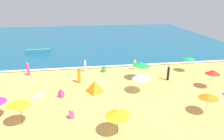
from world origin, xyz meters
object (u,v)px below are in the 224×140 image
object	(u,v)px
beach_tent	(95,86)
beach_umbrella_5	(141,77)
beach_umbrella_1	(141,64)
beachgoer_8	(85,66)
beach_umbrella_7	(118,114)
small_boat_0	(38,51)
beachgoer_4	(61,94)
beach_umbrella_2	(208,96)
beachgoer_6	(28,69)
beach_umbrella_3	(19,103)
beachgoer_7	(104,69)
beachgoer_5	(71,114)
beachgoer_0	(79,76)
beachgoer_1	(168,73)
beach_umbrella_4	(189,58)
beachgoer_3	(135,65)
beach_umbrella_0	(213,72)

from	to	relation	value
beach_tent	beach_umbrella_5	bearing A→B (deg)	-10.67
beach_umbrella_1	beachgoer_8	bearing A→B (deg)	151.02
beach_umbrella_7	small_boat_0	size ratio (longest dim) A/B	0.54
beachgoer_4	beachgoer_8	distance (m)	7.96
beach_umbrella_1	small_boat_0	size ratio (longest dim) A/B	0.70
beach_umbrella_2	beachgoer_6	world-z (taller)	beach_umbrella_2
beach_tent	beach_umbrella_3	bearing A→B (deg)	-140.06
beach_umbrella_7	beachgoer_8	size ratio (longest dim) A/B	1.34
beach_umbrella_2	beach_umbrella_7	xyz separation A→B (m)	(-8.67, -1.69, 0.05)
beach_umbrella_5	beachgoer_7	xyz separation A→B (m)	(-3.36, 6.95, -1.50)
beach_umbrella_1	beachgoer_6	size ratio (longest dim) A/B	1.69
beachgoer_7	beach_umbrella_5	bearing A→B (deg)	-64.17
beach_umbrella_5	beachgoer_5	xyz separation A→B (m)	(-7.53, -4.12, -1.51)
beachgoer_4	small_boat_0	xyz separation A→B (m)	(-5.71, 18.49, 0.06)
beach_umbrella_7	beachgoer_8	distance (m)	14.59
beachgoer_0	beachgoer_5	xyz separation A→B (m)	(-0.72, -7.84, -0.49)
beach_umbrella_2	beachgoer_1	xyz separation A→B (m)	(-0.35, 8.00, -0.83)
beachgoer_1	beachgoer_8	size ratio (longest dim) A/B	1.10
beachgoer_1	beachgoer_5	bearing A→B (deg)	-150.05
beach_umbrella_2	beach_tent	distance (m)	11.73
beach_umbrella_4	beachgoer_3	world-z (taller)	beach_umbrella_4
beach_umbrella_7	beachgoer_6	xyz separation A→B (m)	(-9.88, 14.09, -0.99)
beachgoer_0	beachgoer_4	distance (m)	4.18
beach_umbrella_3	beach_umbrella_7	distance (m)	8.15
beachgoer_6	beach_umbrella_1	bearing A→B (deg)	-13.75
beachgoer_4	beach_umbrella_2	bearing A→B (deg)	-21.10
beachgoer_3	beachgoer_7	size ratio (longest dim) A/B	1.62
beach_umbrella_5	beachgoer_8	bearing A→B (deg)	128.63
beach_umbrella_1	beach_umbrella_4	distance (m)	7.67
beachgoer_3	beachgoer_7	bearing A→B (deg)	-174.85
beach_tent	beachgoer_8	size ratio (longest dim) A/B	1.20
beach_umbrella_4	beachgoer_7	xyz separation A→B (m)	(-11.92, 1.61, -1.66)
beach_umbrella_3	beachgoer_0	size ratio (longest dim) A/B	1.25
beach_tent	beachgoer_1	xyz separation A→B (m)	(9.58, 1.85, 0.33)
beach_umbrella_1	beachgoer_5	size ratio (longest dim) A/B	3.48
beach_umbrella_2	beachgoer_6	distance (m)	22.33
beach_umbrella_1	beachgoer_8	distance (m)	8.19
beach_umbrella_3	beachgoer_4	world-z (taller)	beach_umbrella_3
beach_umbrella_7	beachgoer_5	world-z (taller)	beach_umbrella_7
beach_umbrella_3	small_boat_0	xyz separation A→B (m)	(-2.86, 23.07, -1.62)
beachgoer_7	beachgoer_3	bearing A→B (deg)	5.15
beach_umbrella_4	small_boat_0	size ratio (longest dim) A/B	0.53
beach_umbrella_4	beach_umbrella_7	bearing A→B (deg)	-135.37
beach_umbrella_3	beach_tent	world-z (taller)	beach_umbrella_3
beach_umbrella_4	beachgoer_0	bearing A→B (deg)	-174.00
beachgoer_8	beach_umbrella_5	bearing A→B (deg)	-51.37
beachgoer_1	beachgoer_5	size ratio (longest dim) A/B	2.21
beach_umbrella_7	beachgoer_3	bearing A→B (deg)	70.43
beach_umbrella_5	beachgoer_4	world-z (taller)	beach_umbrella_5
beach_umbrella_0	beachgoer_6	distance (m)	23.48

